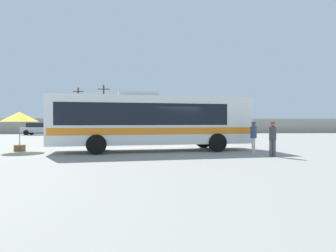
{
  "coord_description": "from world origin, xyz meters",
  "views": [
    {
      "loc": [
        -1.75,
        -16.03,
        1.7
      ],
      "look_at": [
        -0.19,
        2.97,
        1.4
      ],
      "focal_mm": 29.62,
      "sensor_mm": 36.0,
      "label": 1
    }
  ],
  "objects_px": {
    "attendant_by_bus_door": "(254,135)",
    "parked_car_second_grey": "(85,129)",
    "parked_car_leftmost_silver": "(39,129)",
    "utility_pole_near": "(104,108)",
    "utility_pole_far": "(78,109)",
    "parked_car_third_maroon": "(136,128)",
    "roadside_tree_left": "(59,107)",
    "coach_bus_white_orange": "(150,120)",
    "vendor_umbrella_secondary_yellow": "(19,118)",
    "roadside_tree_midleft": "(120,106)",
    "passenger_waiting_on_apron": "(273,137)"
  },
  "relations": [
    {
      "from": "coach_bus_white_orange",
      "to": "passenger_waiting_on_apron",
      "type": "xyz_separation_m",
      "value": [
        5.89,
        -3.08,
        -0.84
      ]
    },
    {
      "from": "utility_pole_near",
      "to": "utility_pole_far",
      "type": "height_order",
      "value": "utility_pole_near"
    },
    {
      "from": "attendant_by_bus_door",
      "to": "parked_car_second_grey",
      "type": "relative_size",
      "value": 0.38
    },
    {
      "from": "parked_car_leftmost_silver",
      "to": "utility_pole_far",
      "type": "relative_size",
      "value": 0.63
    },
    {
      "from": "parked_car_third_maroon",
      "to": "roadside_tree_midleft",
      "type": "height_order",
      "value": "roadside_tree_midleft"
    },
    {
      "from": "utility_pole_far",
      "to": "roadside_tree_midleft",
      "type": "bearing_deg",
      "value": -1.45
    },
    {
      "from": "attendant_by_bus_door",
      "to": "parked_car_second_grey",
      "type": "bearing_deg",
      "value": 121.11
    },
    {
      "from": "attendant_by_bus_door",
      "to": "vendor_umbrella_secondary_yellow",
      "type": "xyz_separation_m",
      "value": [
        -13.13,
        1.86,
        0.97
      ]
    },
    {
      "from": "parked_car_second_grey",
      "to": "attendant_by_bus_door",
      "type": "bearing_deg",
      "value": -58.89
    },
    {
      "from": "vendor_umbrella_secondary_yellow",
      "to": "utility_pole_far",
      "type": "distance_m",
      "value": 28.21
    },
    {
      "from": "parked_car_second_grey",
      "to": "utility_pole_near",
      "type": "xyz_separation_m",
      "value": [
        1.7,
        4.99,
        3.02
      ]
    },
    {
      "from": "attendant_by_bus_door",
      "to": "parked_car_second_grey",
      "type": "height_order",
      "value": "attendant_by_bus_door"
    },
    {
      "from": "parked_car_third_maroon",
      "to": "utility_pole_far",
      "type": "xyz_separation_m",
      "value": [
        -9.18,
        7.16,
        2.89
      ]
    },
    {
      "from": "coach_bus_white_orange",
      "to": "vendor_umbrella_secondary_yellow",
      "type": "xyz_separation_m",
      "value": [
        -7.51,
        0.46,
        0.13
      ]
    },
    {
      "from": "parked_car_leftmost_silver",
      "to": "roadside_tree_left",
      "type": "relative_size",
      "value": 0.78
    },
    {
      "from": "passenger_waiting_on_apron",
      "to": "roadside_tree_left",
      "type": "distance_m",
      "value": 35.69
    },
    {
      "from": "parked_car_leftmost_silver",
      "to": "roadside_tree_left",
      "type": "bearing_deg",
      "value": 83.07
    },
    {
      "from": "coach_bus_white_orange",
      "to": "parked_car_second_grey",
      "type": "bearing_deg",
      "value": 110.96
    },
    {
      "from": "vendor_umbrella_secondary_yellow",
      "to": "roadside_tree_left",
      "type": "xyz_separation_m",
      "value": [
        -5.77,
        26.41,
        2.03
      ]
    },
    {
      "from": "utility_pole_near",
      "to": "roadside_tree_left",
      "type": "distance_m",
      "value": 6.69
    },
    {
      "from": "passenger_waiting_on_apron",
      "to": "parked_car_leftmost_silver",
      "type": "xyz_separation_m",
      "value": [
        -19.89,
        24.05,
        -0.15
      ]
    },
    {
      "from": "vendor_umbrella_secondary_yellow",
      "to": "roadside_tree_left",
      "type": "height_order",
      "value": "roadside_tree_left"
    },
    {
      "from": "parked_car_second_grey",
      "to": "parked_car_third_maroon",
      "type": "bearing_deg",
      "value": -3.37
    },
    {
      "from": "parked_car_third_maroon",
      "to": "roadside_tree_left",
      "type": "bearing_deg",
      "value": 154.34
    },
    {
      "from": "attendant_by_bus_door",
      "to": "utility_pole_far",
      "type": "height_order",
      "value": "utility_pole_far"
    },
    {
      "from": "parked_car_second_grey",
      "to": "parked_car_third_maroon",
      "type": "relative_size",
      "value": 1.07
    },
    {
      "from": "roadside_tree_left",
      "to": "roadside_tree_midleft",
      "type": "bearing_deg",
      "value": 8.75
    },
    {
      "from": "attendant_by_bus_door",
      "to": "roadside_tree_left",
      "type": "relative_size",
      "value": 0.3
    },
    {
      "from": "passenger_waiting_on_apron",
      "to": "vendor_umbrella_secondary_yellow",
      "type": "distance_m",
      "value": 13.9
    },
    {
      "from": "parked_car_leftmost_silver",
      "to": "parked_car_third_maroon",
      "type": "xyz_separation_m",
      "value": [
        12.39,
        0.29,
        -0.01
      ]
    },
    {
      "from": "parked_car_leftmost_silver",
      "to": "parked_car_second_grey",
      "type": "xyz_separation_m",
      "value": [
        5.7,
        0.69,
        -0.03
      ]
    },
    {
      "from": "utility_pole_far",
      "to": "roadside_tree_left",
      "type": "xyz_separation_m",
      "value": [
        -2.49,
        -1.55,
        0.26
      ]
    },
    {
      "from": "parked_car_second_grey",
      "to": "utility_pole_near",
      "type": "distance_m",
      "value": 6.08
    },
    {
      "from": "vendor_umbrella_secondary_yellow",
      "to": "parked_car_third_maroon",
      "type": "xyz_separation_m",
      "value": [
        5.9,
        20.8,
        -1.13
      ]
    },
    {
      "from": "parked_car_leftmost_silver",
      "to": "roadside_tree_midleft",
      "type": "relative_size",
      "value": 0.77
    },
    {
      "from": "utility_pole_far",
      "to": "attendant_by_bus_door",
      "type": "bearing_deg",
      "value": -61.17
    },
    {
      "from": "utility_pole_near",
      "to": "roadside_tree_left",
      "type": "xyz_separation_m",
      "value": [
        -6.68,
        0.22,
        0.16
      ]
    },
    {
      "from": "attendant_by_bus_door",
      "to": "parked_car_third_maroon",
      "type": "xyz_separation_m",
      "value": [
        -7.23,
        22.66,
        -0.16
      ]
    },
    {
      "from": "parked_car_leftmost_silver",
      "to": "parked_car_second_grey",
      "type": "height_order",
      "value": "parked_car_leftmost_silver"
    },
    {
      "from": "vendor_umbrella_secondary_yellow",
      "to": "utility_pole_near",
      "type": "height_order",
      "value": "utility_pole_near"
    },
    {
      "from": "roadside_tree_midleft",
      "to": "parked_car_second_grey",
      "type": "bearing_deg",
      "value": -121.25
    },
    {
      "from": "parked_car_second_grey",
      "to": "parked_car_third_maroon",
      "type": "xyz_separation_m",
      "value": [
        6.68,
        -0.39,
        0.03
      ]
    },
    {
      "from": "utility_pole_near",
      "to": "vendor_umbrella_secondary_yellow",
      "type": "bearing_deg",
      "value": -92.0
    },
    {
      "from": "attendant_by_bus_door",
      "to": "parked_car_leftmost_silver",
      "type": "relative_size",
      "value": 0.38
    },
    {
      "from": "parked_car_leftmost_silver",
      "to": "utility_pole_near",
      "type": "distance_m",
      "value": 9.79
    },
    {
      "from": "utility_pole_far",
      "to": "parked_car_second_grey",
      "type": "bearing_deg",
      "value": -69.71
    },
    {
      "from": "coach_bus_white_orange",
      "to": "parked_car_third_maroon",
      "type": "bearing_deg",
      "value": 94.34
    },
    {
      "from": "coach_bus_white_orange",
      "to": "parked_car_second_grey",
      "type": "height_order",
      "value": "coach_bus_white_orange"
    },
    {
      "from": "parked_car_leftmost_silver",
      "to": "utility_pole_far",
      "type": "xyz_separation_m",
      "value": [
        3.2,
        7.45,
        2.89
      ]
    },
    {
      "from": "vendor_umbrella_secondary_yellow",
      "to": "roadside_tree_midleft",
      "type": "distance_m",
      "value": 28.07
    }
  ]
}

